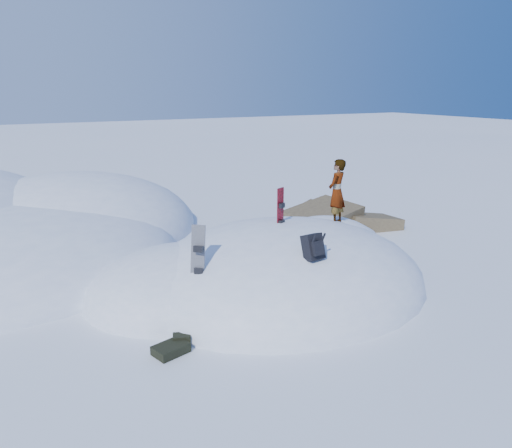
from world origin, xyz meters
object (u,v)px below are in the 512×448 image
backpack (314,247)px  person (337,192)px  snowboard_dark (198,262)px  snowboard_red (281,216)px

backpack → person: person is taller
snowboard_dark → snowboard_red: bearing=63.5°
backpack → person: bearing=39.0°
snowboard_dark → backpack: (2.08, -0.92, 0.25)m
snowboard_red → snowboard_dark: bearing=173.7°
snowboard_dark → person: person is taller
snowboard_dark → person: 4.38m
snowboard_red → snowboard_dark: size_ratio=0.91×
person → snowboard_red: bearing=-23.9°
snowboard_dark → backpack: size_ratio=2.42×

